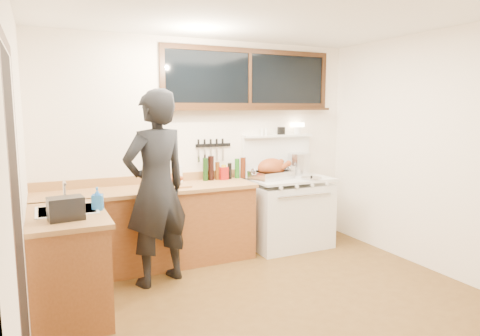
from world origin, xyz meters
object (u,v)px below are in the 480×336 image
cutting_board (173,182)px  man (156,188)px  roast_turkey (272,171)px  vintage_stove (288,210)px

cutting_board → man: bearing=-124.3°
roast_turkey → vintage_stove: bearing=1.6°
man → vintage_stove: bearing=13.8°
vintage_stove → cutting_board: (-1.53, -0.01, 0.49)m
man → roast_turkey: size_ratio=3.68×
vintage_stove → cutting_board: vintage_stove is taller
vintage_stove → man: size_ratio=0.80×
vintage_stove → roast_turkey: bearing=-178.4°
man → roast_turkey: (1.57, 0.44, 0.02)m
man → cutting_board: man is taller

